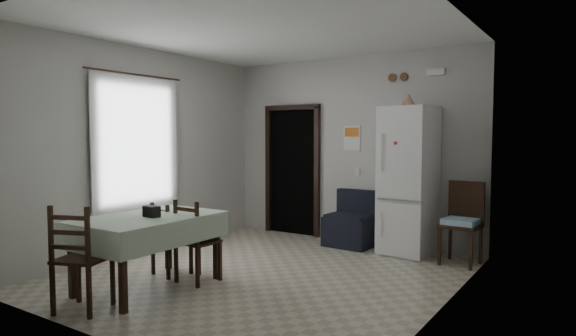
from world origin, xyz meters
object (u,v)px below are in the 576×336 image
(fridge, at_px, (408,181))
(dining_chair_far_right, at_px, (198,240))
(corner_chair, at_px, (461,224))
(dining_table, at_px, (149,252))
(dining_chair_far_left, at_px, (172,238))
(dining_chair_near_head, at_px, (83,257))
(navy_seat, at_px, (351,219))

(fridge, distance_m, dining_chair_far_right, 3.06)
(dining_chair_far_right, bearing_deg, corner_chair, -131.25)
(corner_chair, bearing_deg, dining_table, -127.80)
(fridge, height_order, dining_chair_far_right, fridge)
(dining_table, distance_m, dining_chair_far_left, 0.54)
(dining_table, distance_m, dining_chair_far_right, 0.55)
(fridge, xyz_separation_m, dining_chair_far_right, (-1.53, -2.59, -0.56))
(fridge, relative_size, dining_table, 1.36)
(corner_chair, distance_m, dining_table, 3.85)
(corner_chair, relative_size, dining_table, 0.70)
(dining_chair_far_left, bearing_deg, corner_chair, -130.72)
(dining_chair_far_left, height_order, dining_chair_far_right, dining_chair_far_right)
(corner_chair, height_order, dining_chair_far_left, corner_chair)
(dining_chair_far_right, distance_m, dining_chair_near_head, 1.29)
(fridge, distance_m, corner_chair, 0.94)
(dining_chair_far_left, bearing_deg, navy_seat, -104.70)
(navy_seat, bearing_deg, dining_chair_near_head, -100.15)
(dining_chair_far_right, bearing_deg, dining_chair_near_head, 81.12)
(dining_table, bearing_deg, dining_chair_far_left, 109.61)
(navy_seat, relative_size, dining_table, 0.55)
(dining_chair_far_right, xyz_separation_m, dining_chair_near_head, (-0.26, -1.27, 0.04))
(fridge, height_order, dining_chair_near_head, fridge)
(corner_chair, xyz_separation_m, dining_table, (-2.58, -2.86, -0.14))
(fridge, bearing_deg, navy_seat, -174.59)
(corner_chair, bearing_deg, fridge, 169.73)
(dining_chair_near_head, bearing_deg, dining_chair_far_right, -123.02)
(fridge, distance_m, dining_chair_far_left, 3.30)
(navy_seat, distance_m, dining_table, 3.20)
(dining_table, height_order, dining_chair_far_left, dining_chair_far_left)
(dining_table, bearing_deg, fridge, 58.49)
(corner_chair, height_order, dining_table, corner_chair)
(fridge, xyz_separation_m, navy_seat, (-0.88, -0.00, -0.62))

